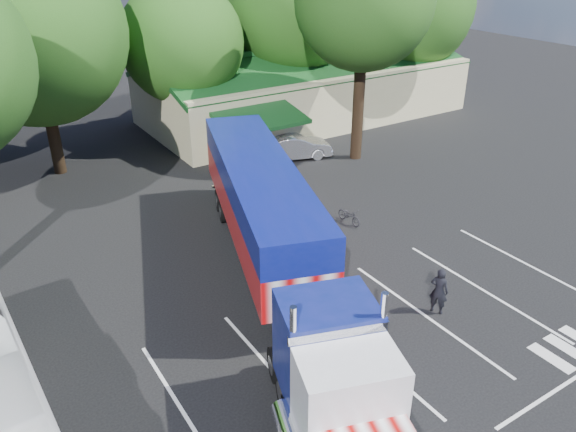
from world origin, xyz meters
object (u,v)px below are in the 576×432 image
semi_truck (275,234)px  woman (439,291)px  bicycle (349,215)px  silver_sedan (294,147)px

semi_truck → woman: semi_truck is taller
semi_truck → bicycle: (6.15, 3.05, -2.19)m
woman → bicycle: (1.76, 7.58, -0.54)m
woman → semi_truck: bearing=18.2°
semi_truck → bicycle: size_ratio=13.98×
woman → silver_sedan: 17.06m
bicycle → silver_sedan: 9.29m
woman → bicycle: size_ratio=1.23×
woman → silver_sedan: woman is taller
semi_truck → bicycle: bearing=44.8°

